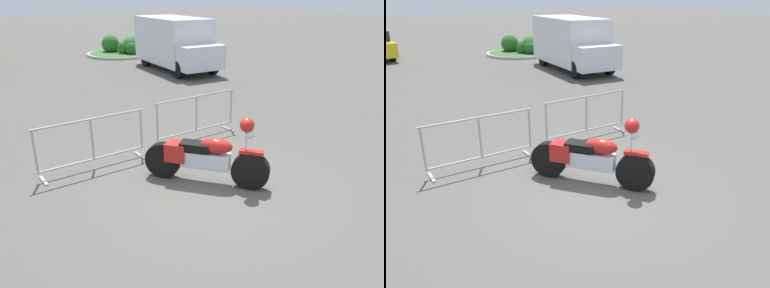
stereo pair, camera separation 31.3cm
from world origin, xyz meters
TOP-DOWN VIEW (x-y plane):
  - ground_plane at (0.00, 0.00)m, footprint 120.00×120.00m
  - motorcycle at (0.01, 0.29)m, footprint 1.50×2.08m
  - crowd_barrier_near at (-1.35, 2.18)m, footprint 2.30×0.57m
  - crowd_barrier_far at (1.37, 2.18)m, footprint 2.30×0.57m
  - delivery_van at (6.30, 9.66)m, footprint 2.65×5.23m
  - planter_island at (6.49, 14.97)m, footprint 3.76×3.76m

SIDE VIEW (x-z plane):
  - ground_plane at x=0.00m, z-range 0.00..0.00m
  - planter_island at x=6.49m, z-range -0.21..0.92m
  - motorcycle at x=0.01m, z-range -0.16..1.19m
  - crowd_barrier_near at x=-1.35m, z-range 0.02..1.09m
  - crowd_barrier_far at x=1.37m, z-range 0.02..1.09m
  - delivery_van at x=6.30m, z-range 0.09..2.40m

